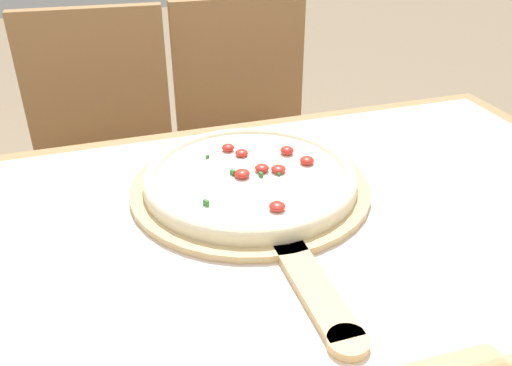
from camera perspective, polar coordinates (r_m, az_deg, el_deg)
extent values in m
cube|color=#A87F51|center=(0.80, -1.39, -7.22)|extent=(1.41, 0.83, 0.03)
cylinder|color=#A87F51|center=(1.54, 18.52, -5.28)|extent=(0.06, 0.06, 0.69)
cube|color=silver|center=(0.79, -1.41, -6.22)|extent=(1.33, 0.75, 0.00)
cylinder|color=tan|center=(0.91, -0.59, -0.41)|extent=(0.40, 0.40, 0.01)
cube|color=tan|center=(0.70, 6.18, -11.04)|extent=(0.05, 0.19, 0.01)
cylinder|color=tan|center=(0.64, 9.67, -16.23)|extent=(0.05, 0.05, 0.01)
cylinder|color=beige|center=(0.90, -0.59, 0.36)|extent=(0.35, 0.35, 0.02)
torus|color=beige|center=(0.90, -0.59, 0.80)|extent=(0.35, 0.35, 0.02)
cylinder|color=white|center=(0.90, -0.59, 0.88)|extent=(0.31, 0.31, 0.00)
ellipsoid|color=red|center=(0.88, -1.48, 0.99)|extent=(0.03, 0.03, 0.01)
ellipsoid|color=red|center=(0.95, -1.52, 3.19)|extent=(0.02, 0.02, 0.01)
ellipsoid|color=red|center=(0.90, 0.62, 1.58)|extent=(0.02, 0.02, 0.01)
ellipsoid|color=red|center=(0.97, -2.96, 3.75)|extent=(0.02, 0.02, 0.01)
ellipsoid|color=red|center=(0.80, 2.24, -2.46)|extent=(0.02, 0.02, 0.01)
ellipsoid|color=red|center=(0.96, 3.28, 3.45)|extent=(0.02, 0.02, 0.01)
ellipsoid|color=red|center=(0.93, 5.39, 2.39)|extent=(0.02, 0.02, 0.01)
ellipsoid|color=red|center=(0.90, 2.38, 1.49)|extent=(0.02, 0.02, 0.01)
cube|color=#387533|center=(0.89, 2.38, 0.95)|extent=(0.01, 0.01, 0.01)
cube|color=#387533|center=(0.89, -2.47, 1.12)|extent=(0.01, 0.01, 0.01)
cube|color=#387533|center=(0.89, 0.51, 0.89)|extent=(0.01, 0.01, 0.01)
cube|color=#387533|center=(0.95, -5.05, 2.79)|extent=(0.01, 0.01, 0.01)
cube|color=#387533|center=(0.81, -5.27, -2.09)|extent=(0.01, 0.01, 0.01)
cube|color=#A37547|center=(1.48, -15.23, -1.52)|extent=(0.43, 0.43, 0.02)
cube|color=#A37547|center=(1.54, -16.39, 9.30)|extent=(0.38, 0.07, 0.44)
cylinder|color=#A37547|center=(1.50, -20.24, -12.89)|extent=(0.04, 0.04, 0.44)
cylinder|color=#A37547|center=(1.48, -7.72, -11.59)|extent=(0.04, 0.04, 0.44)
cylinder|color=#A37547|center=(1.75, -19.47, -5.86)|extent=(0.04, 0.04, 0.44)
cylinder|color=#A37547|center=(1.73, -8.97, -4.69)|extent=(0.04, 0.04, 0.44)
cube|color=#A37547|center=(1.53, 0.06, 0.92)|extent=(0.41, 0.41, 0.02)
cube|color=#A37547|center=(1.60, -1.77, 11.24)|extent=(0.38, 0.05, 0.44)
cylinder|color=#A37547|center=(1.51, -4.18, -10.46)|extent=(0.04, 0.04, 0.44)
cylinder|color=#A37547|center=(1.58, 7.31, -8.33)|extent=(0.04, 0.04, 0.44)
cylinder|color=#A37547|center=(1.76, -6.42, -3.89)|extent=(0.04, 0.04, 0.44)
cylinder|color=#A37547|center=(1.83, 3.50, -2.36)|extent=(0.04, 0.04, 0.44)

